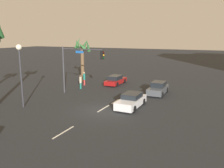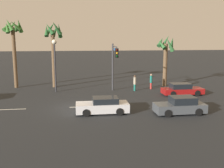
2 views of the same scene
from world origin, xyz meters
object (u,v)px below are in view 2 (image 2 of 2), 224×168
at_px(pedestrian_0, 151,81).
at_px(streetlamp, 55,56).
at_px(car_2, 180,106).
at_px(palm_tree_2, 13,37).
at_px(car_3, 182,90).
at_px(palm_tree_1, 53,40).
at_px(pedestrian_1, 135,82).
at_px(palm_tree_0, 166,52).
at_px(traffic_signal, 114,60).
at_px(car_0, 103,106).

bearing_deg(pedestrian_0, streetlamp, -178.97).
height_order(car_2, palm_tree_2, palm_tree_2).
height_order(car_3, palm_tree_1, palm_tree_1).
xyz_separation_m(car_3, palm_tree_2, (-19.71, 7.14, 5.91)).
relative_size(pedestrian_0, palm_tree_1, 0.23).
bearing_deg(pedestrian_1, palm_tree_2, 164.51).
distance_m(car_2, streetlamp, 16.04).
height_order(palm_tree_0, palm_tree_1, palm_tree_1).
distance_m(car_3, palm_tree_1, 17.19).
xyz_separation_m(car_2, palm_tree_2, (-16.60, 14.30, 5.85)).
height_order(traffic_signal, streetlamp, streetlamp).
xyz_separation_m(traffic_signal, palm_tree_2, (-12.11, 5.53, 2.55)).
bearing_deg(traffic_signal, car_2, -62.88).
bearing_deg(streetlamp, car_2, -43.78).
distance_m(pedestrian_1, palm_tree_1, 11.82).
bearing_deg(streetlamp, pedestrian_0, 1.03).
bearing_deg(car_3, streetlamp, 165.76).
bearing_deg(streetlamp, palm_tree_0, 7.98).
distance_m(pedestrian_0, pedestrian_1, 2.45).
xyz_separation_m(car_3, streetlamp, (-14.37, 3.65, 3.75)).
bearing_deg(traffic_signal, streetlamp, 163.31).
bearing_deg(palm_tree_0, pedestrian_0, -143.47).
relative_size(car_3, palm_tree_2, 0.53).
height_order(car_2, palm_tree_1, palm_tree_1).
height_order(palm_tree_1, palm_tree_2, palm_tree_2).
distance_m(car_0, traffic_signal, 8.67).
xyz_separation_m(pedestrian_0, palm_tree_2, (-17.19, 3.28, 5.48)).
bearing_deg(pedestrian_0, palm_tree_1, 166.14).
bearing_deg(palm_tree_2, car_2, -40.73).
height_order(streetlamp, palm_tree_0, palm_tree_0).
bearing_deg(palm_tree_1, streetlamp, -83.54).
relative_size(car_0, streetlamp, 0.72).
relative_size(car_2, palm_tree_2, 0.49).
bearing_deg(palm_tree_1, palm_tree_2, 176.88).
bearing_deg(pedestrian_0, pedestrian_1, -159.91).
bearing_deg(car_3, pedestrian_1, 147.94).
distance_m(traffic_signal, palm_tree_2, 13.56).
bearing_deg(streetlamp, traffic_signal, -16.69).
xyz_separation_m(car_0, car_2, (6.56, -1.04, 0.03)).
distance_m(traffic_signal, streetlamp, 7.09).
bearing_deg(palm_tree_2, palm_tree_0, -4.37).
bearing_deg(palm_tree_1, car_0, -68.68).
height_order(pedestrian_0, palm_tree_2, palm_tree_2).
xyz_separation_m(car_0, streetlamp, (-4.71, 9.76, 3.72)).
relative_size(traffic_signal, streetlamp, 0.96).
height_order(car_2, streetlamp, streetlamp).
xyz_separation_m(car_2, pedestrian_1, (-1.72, 10.17, 0.35)).
distance_m(car_2, palm_tree_1, 19.03).
bearing_deg(car_0, pedestrian_1, 62.05).
xyz_separation_m(pedestrian_1, palm_tree_0, (4.71, 2.63, 3.61)).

